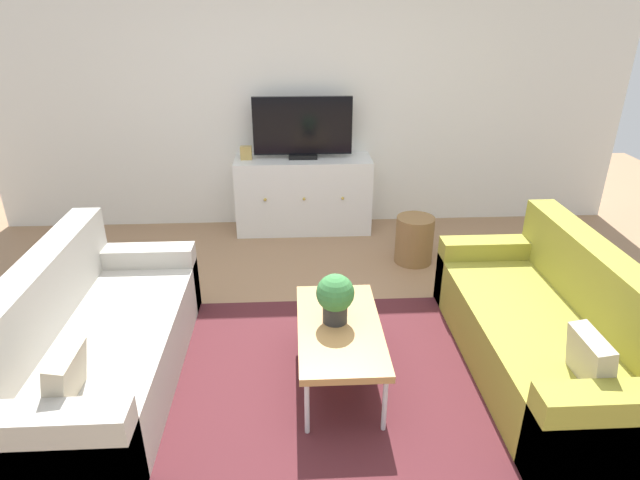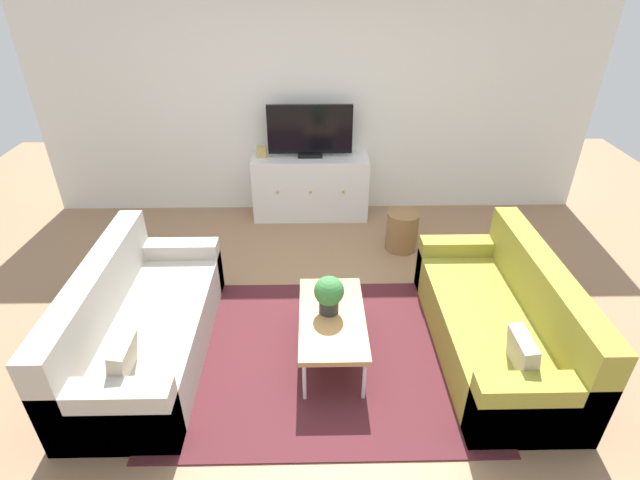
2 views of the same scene
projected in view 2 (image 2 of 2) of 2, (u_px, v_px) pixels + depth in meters
name	position (u px, v px, depth m)	size (l,w,h in m)	color
ground_plane	(321.00, 342.00, 3.99)	(10.00, 10.00, 0.00)	#997251
wall_back	(317.00, 99.00, 5.48)	(6.40, 0.12, 2.70)	silver
area_rug	(322.00, 355.00, 3.85)	(2.50, 1.90, 0.01)	#4C1E23
couch_left_side	(137.00, 328.00, 3.73)	(0.85, 1.87, 0.82)	#B2ADA3
couch_right_side	(504.00, 324.00, 3.78)	(0.85, 1.87, 0.82)	olive
coffee_table	(332.00, 319.00, 3.68)	(0.50, 0.97, 0.40)	#B7844C
potted_plant	(329.00, 293.00, 3.62)	(0.23, 0.23, 0.31)	#2D2D2D
tv_console	(311.00, 187.00, 5.74)	(1.35, 0.47, 0.76)	white
flat_screen_tv	(310.00, 131.00, 5.41)	(0.96, 0.16, 0.60)	black
mantel_clock	(262.00, 152.00, 5.50)	(0.11, 0.07, 0.13)	tan
wicker_basket	(402.00, 231.00, 5.16)	(0.34, 0.34, 0.43)	olive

